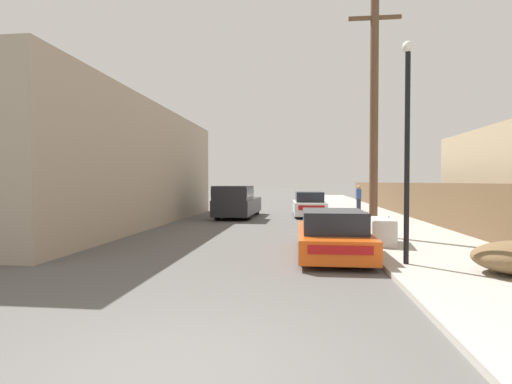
{
  "coord_description": "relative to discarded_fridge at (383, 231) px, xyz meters",
  "views": [
    {
      "loc": [
        1.31,
        -3.96,
        2.02
      ],
      "look_at": [
        -0.54,
        12.58,
        1.6
      ],
      "focal_mm": 28.0,
      "sensor_mm": 36.0,
      "label": 1
    }
  ],
  "objects": [
    {
      "name": "sidewalk_curb",
      "position": [
        1.46,
        14.87,
        -0.45
      ],
      "size": [
        4.2,
        63.0,
        0.12
      ],
      "primitive_type": "cube",
      "color": "#ADA89E",
      "rests_on": "ground"
    },
    {
      "name": "car_parked_mid",
      "position": [
        -2.05,
        10.94,
        0.16
      ],
      "size": [
        1.97,
        4.44,
        1.45
      ],
      "rotation": [
        0.0,
        0.0,
        0.04
      ],
      "color": "silver",
      "rests_on": "ground"
    },
    {
      "name": "pickup_truck",
      "position": [
        -6.1,
        9.51,
        0.4
      ],
      "size": [
        2.1,
        5.58,
        1.81
      ],
      "rotation": [
        0.0,
        0.0,
        3.11
      ],
      "color": "#232328",
      "rests_on": "ground"
    },
    {
      "name": "wooden_fence",
      "position": [
        3.41,
        11.06,
        0.54
      ],
      "size": [
        0.08,
        40.5,
        1.85
      ],
      "primitive_type": "cube",
      "color": "brown",
      "rests_on": "sidewalk_curb"
    },
    {
      "name": "parked_sports_car_red",
      "position": [
        -1.67,
        -1.53,
        0.07
      ],
      "size": [
        1.86,
        4.6,
        1.27
      ],
      "rotation": [
        0.0,
        0.0,
        0.01
      ],
      "color": "#E05114",
      "rests_on": "ground"
    },
    {
      "name": "street_lamp",
      "position": [
        -0.09,
        -3.05,
        2.56
      ],
      "size": [
        0.26,
        0.26,
        5.14
      ],
      "color": "black",
      "rests_on": "sidewalk_curb"
    },
    {
      "name": "ground_plane",
      "position": [
        -3.84,
        -8.63,
        -0.51
      ],
      "size": [
        220.0,
        220.0,
        0.0
      ],
      "primitive_type": "plane",
      "color": "#595654"
    },
    {
      "name": "pedestrian",
      "position": [
        1.19,
        13.65,
        0.48
      ],
      "size": [
        0.34,
        0.34,
        1.69
      ],
      "color": "#282D42",
      "rests_on": "sidewalk_curb"
    },
    {
      "name": "utility_pole",
      "position": [
        0.02,
        1.83,
        3.97
      ],
      "size": [
        1.8,
        0.29,
        8.48
      ],
      "color": "brown",
      "rests_on": "sidewalk_curb"
    },
    {
      "name": "discarded_fridge",
      "position": [
        0.0,
        0.0,
        0.0
      ],
      "size": [
        0.92,
        1.71,
        0.81
      ],
      "rotation": [
        0.0,
        0.0,
        -0.14
      ],
      "color": "silver",
      "rests_on": "sidewalk_curb"
    },
    {
      "name": "building_left_block",
      "position": [
        -12.41,
        5.42,
        2.26
      ],
      "size": [
        7.0,
        18.3,
        5.55
      ],
      "primitive_type": "cube",
      "color": "tan",
      "rests_on": "ground"
    }
  ]
}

